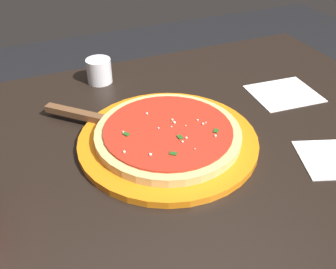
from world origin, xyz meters
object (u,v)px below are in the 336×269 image
(serving_plate, at_px, (168,140))
(pizza, at_px, (168,133))
(pizza_server, at_px, (92,118))
(cup_small_sauce, at_px, (99,71))
(napkin_folded_right, at_px, (284,94))

(serving_plate, height_order, pizza, pizza)
(pizza_server, xyz_separation_m, cup_small_sauce, (-0.06, -0.18, 0.01))
(pizza, relative_size, napkin_folded_right, 1.87)
(cup_small_sauce, bearing_deg, pizza, 100.66)
(pizza_server, relative_size, napkin_folded_right, 1.29)
(napkin_folded_right, bearing_deg, pizza_server, -5.76)
(serving_plate, relative_size, pizza, 1.24)
(pizza, xyz_separation_m, napkin_folded_right, (-0.32, -0.07, -0.02))
(pizza_server, distance_m, napkin_folded_right, 0.44)
(cup_small_sauce, bearing_deg, napkin_folded_right, 149.15)
(serving_plate, distance_m, cup_small_sauce, 0.30)
(pizza_server, distance_m, cup_small_sauce, 0.19)
(serving_plate, height_order, pizza_server, pizza_server)
(pizza, bearing_deg, pizza_server, -43.97)
(pizza, distance_m, pizza_server, 0.16)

